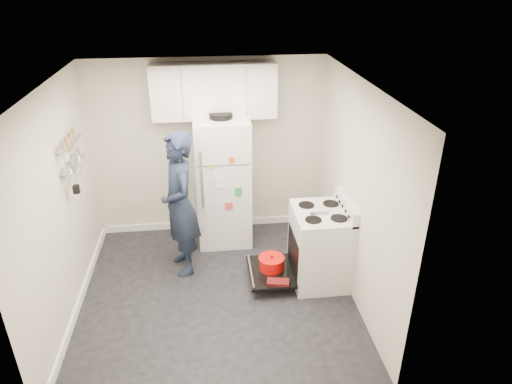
{
  "coord_description": "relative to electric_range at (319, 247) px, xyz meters",
  "views": [
    {
      "loc": [
        -0.04,
        -4.41,
        3.52
      ],
      "look_at": [
        0.54,
        0.56,
        1.05
      ],
      "focal_mm": 32.0,
      "sensor_mm": 36.0,
      "label": 1
    }
  ],
  "objects": [
    {
      "name": "room",
      "position": [
        -1.29,
        -0.12,
        0.74
      ],
      "size": [
        3.21,
        3.21,
        2.51
      ],
      "color": "black",
      "rests_on": "ground"
    },
    {
      "name": "refrigerator",
      "position": [
        -1.09,
        1.1,
        0.43
      ],
      "size": [
        0.72,
        0.74,
        1.86
      ],
      "color": "silver",
      "rests_on": "ground"
    },
    {
      "name": "open_oven_door",
      "position": [
        -0.58,
        0.02,
        -0.27
      ],
      "size": [
        0.55,
        0.72,
        0.24
      ],
      "color": "black",
      "rests_on": "ground"
    },
    {
      "name": "person",
      "position": [
        -1.66,
        0.42,
        0.46
      ],
      "size": [
        0.6,
        0.77,
        1.85
      ],
      "primitive_type": "imported",
      "rotation": [
        0.0,
        0.0,
        -1.31
      ],
      "color": "#161F32",
      "rests_on": "ground"
    },
    {
      "name": "upper_cabinets",
      "position": [
        -1.16,
        1.28,
        1.63
      ],
      "size": [
        1.6,
        0.33,
        0.7
      ],
      "primitive_type": "cube",
      "color": "silver",
      "rests_on": "room"
    },
    {
      "name": "electric_range",
      "position": [
        0.0,
        0.0,
        0.0
      ],
      "size": [
        0.66,
        0.76,
        1.1
      ],
      "color": "silver",
      "rests_on": "ground"
    },
    {
      "name": "wall_shelf_rack",
      "position": [
        -2.78,
        0.34,
        1.21
      ],
      "size": [
        0.14,
        0.6,
        0.61
      ],
      "color": "#B2B2B7",
      "rests_on": "room"
    }
  ]
}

